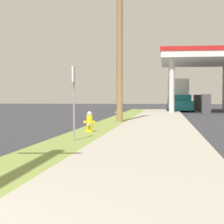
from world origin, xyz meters
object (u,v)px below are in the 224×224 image
fire_hydrant_second (89,123)px  truck_silver_at_forecourt (179,96)px  fire_hydrant_third (119,113)px  street_sign_post (74,88)px  car_teal_by_near_pump (181,104)px  utility_pole_midground (120,23)px

fire_hydrant_second → truck_silver_at_forecourt: size_ratio=0.11×
fire_hydrant_third → street_sign_post: size_ratio=0.35×
fire_hydrant_second → car_teal_by_near_pump: car_teal_by_near_pump is taller
utility_pole_midground → street_sign_post: size_ratio=4.62×
fire_hydrant_third → truck_silver_at_forecourt: 18.66m
fire_hydrant_third → car_teal_by_near_pump: size_ratio=0.16×
fire_hydrant_second → fire_hydrant_third: (-0.03, 9.83, 0.00)m
utility_pole_midground → truck_silver_at_forecourt: 22.19m
fire_hydrant_second → truck_silver_at_forecourt: truck_silver_at_forecourt is taller
utility_pole_midground → fire_hydrant_second: bearing=-93.4°
fire_hydrant_second → fire_hydrant_third: same height
utility_pole_midground → car_teal_by_near_pump: size_ratio=2.13×
fire_hydrant_third → truck_silver_at_forecourt: bearing=77.4°
fire_hydrant_second → street_sign_post: bearing=-87.9°
fire_hydrant_third → utility_pole_midground: bearing=-83.2°
fire_hydrant_second → car_teal_by_near_pump: (4.12, 24.63, 0.28)m
utility_pole_midground → street_sign_post: 10.05m
street_sign_post → car_teal_by_near_pump: street_sign_post is taller
fire_hydrant_second → car_teal_by_near_pump: 24.97m
fire_hydrant_third → car_teal_by_near_pump: car_teal_by_near_pump is taller
utility_pole_midground → truck_silver_at_forecourt: size_ratio=1.50×
street_sign_post → truck_silver_at_forecourt: size_ratio=0.33×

